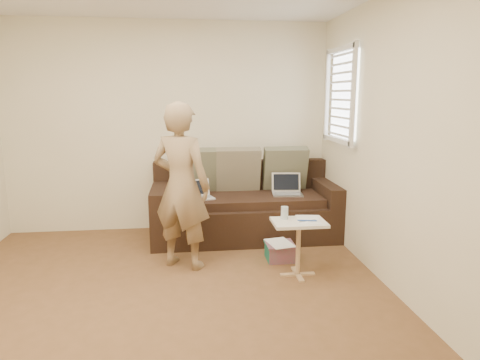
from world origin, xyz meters
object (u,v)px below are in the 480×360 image
Objects in this scene: laptop_silver at (287,195)px; laptop_white at (200,199)px; striped_box at (280,251)px; side_table at (298,248)px; person at (181,186)px; sofa at (244,202)px; drinking_glass at (285,213)px.

laptop_silver is 1.05m from laptop_white.
side_table is at bearing -78.10° from striped_box.
person is at bearing -177.90° from striped_box.
sofa is 18.33× the size of drinking_glass.
sofa is 7.42× the size of striped_box.
laptop_white is at bearing 127.54° from drinking_glass.
laptop_silver is 1.20× the size of laptop_white.
side_table is at bearing -73.85° from sofa.
person reaches higher than sofa.
person reaches higher than striped_box.
laptop_white is 1.42m from side_table.
drinking_glass is (0.97, -0.29, -0.22)m from person.
person is at bearing 163.25° from drinking_glass.
sofa reaches higher than drinking_glass.
sofa is 1.19m from person.
laptop_white reaches higher than side_table.
side_table is 0.36m from drinking_glass.
drinking_glass is (-0.12, 0.08, 0.33)m from side_table.
person is at bearing -124.16° from laptop_white.
sofa is at bearing 179.67° from laptop_silver.
drinking_glass is at bearing -95.80° from striped_box.
sofa is 1.28m from side_table.
person is 3.04× the size of side_table.
laptop_silver is 1.11m from drinking_glass.
laptop_white reaches higher than striped_box.
laptop_silver is 1.51m from person.
side_table is at bearing -171.13° from person.
laptop_white is at bearing -78.30° from person.
person reaches higher than drinking_glass.
laptop_white is at bearing -165.32° from sofa.
striped_box is at bearing -71.75° from sofa.
sofa is at bearing -103.27° from person.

